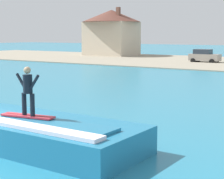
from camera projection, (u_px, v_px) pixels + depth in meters
The scene contains 5 objects.
wave_crest at pixel (35, 132), 13.51m from camera, with size 7.85×3.17×1.06m.
surfboard at pixel (28, 116), 13.36m from camera, with size 2.02×0.79×0.06m.
surfer at pixel (28, 89), 13.15m from camera, with size 1.08×0.32×1.67m.
car_near_shore at pixel (204, 56), 52.92m from camera, with size 4.08×2.07×1.86m.
house_with_chimney at pixel (111, 30), 69.53m from camera, with size 10.44×10.44×8.52m.
Camera 1 is at (11.53, -8.15, 3.87)m, focal length 62.46 mm.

